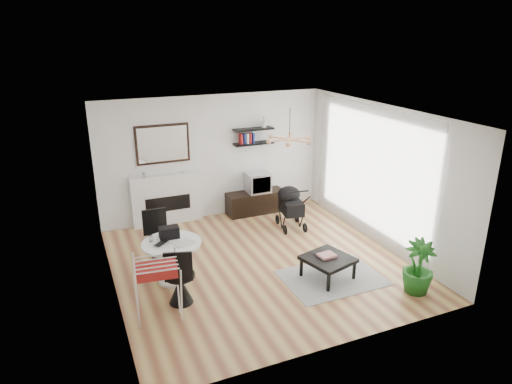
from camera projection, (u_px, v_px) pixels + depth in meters
name	position (u px, v px, depth m)	size (l,w,h in m)	color
floor	(259.00, 263.00, 8.23)	(5.00, 5.00, 0.00)	#935638
ceiling	(260.00, 113.00, 7.32)	(5.00, 5.00, 0.00)	white
wall_back	(214.00, 157.00, 9.94)	(5.00, 5.00, 0.00)	white
wall_left	(107.00, 214.00, 6.85)	(5.00, 5.00, 0.00)	white
wall_right	(380.00, 175.00, 8.70)	(5.00, 5.00, 0.00)	white
sheer_curtain	(369.00, 173.00, 8.83)	(0.04, 3.60, 2.60)	white
fireplace	(167.00, 194.00, 9.69)	(1.50, 0.17, 2.16)	white
shelf_lower	(254.00, 143.00, 10.07)	(0.90, 0.25, 0.04)	black
shelf_upper	(253.00, 129.00, 9.96)	(0.90, 0.25, 0.04)	black
pendant_lamp	(289.00, 139.00, 8.02)	(0.90, 0.90, 0.10)	tan
tv_console	(256.00, 202.00, 10.43)	(1.32, 0.46, 0.50)	black
crt_tv	(258.00, 182.00, 10.29)	(0.51, 0.45, 0.45)	silver
dining_table	(172.00, 256.00, 7.49)	(0.97, 0.97, 0.71)	white
laptop	(164.00, 244.00, 7.33)	(0.30, 0.19, 0.02)	black
black_bag	(169.00, 232.00, 7.54)	(0.32, 0.19, 0.19)	black
newspaper	(183.00, 243.00, 7.38)	(0.32, 0.27, 0.01)	white
drinking_glass	(151.00, 239.00, 7.43)	(0.06, 0.06, 0.10)	white
chair_far	(159.00, 248.00, 8.09)	(0.47, 0.47, 0.99)	black
chair_near	(180.00, 286.00, 6.92)	(0.49, 0.51, 0.96)	black
drying_rack	(158.00, 290.00, 6.42)	(0.70, 0.67, 0.95)	white
stroller	(291.00, 208.00, 9.61)	(0.60, 0.83, 0.97)	black
rug	(332.00, 278.00, 7.72)	(1.65, 1.19, 0.01)	gray
coffee_table	(328.00, 260.00, 7.62)	(0.89, 0.89, 0.37)	black
magazines	(327.00, 255.00, 7.63)	(0.28, 0.22, 0.04)	red
potted_plant	(418.00, 267.00, 7.18)	(0.49, 0.49, 0.88)	#1D601B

